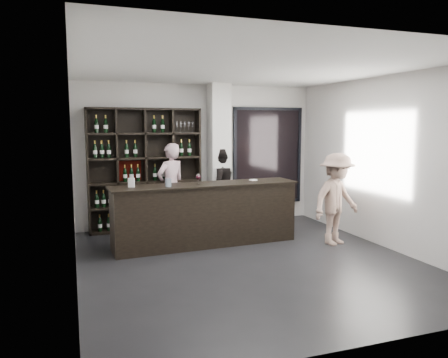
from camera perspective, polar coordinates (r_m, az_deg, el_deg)
name	(u,v)px	position (r m, az deg, el deg)	size (l,w,h in m)	color
floor	(249,261)	(6.82, 3.26, -10.71)	(5.00, 5.50, 0.01)	black
wine_shelf	(145,170)	(8.71, -10.26, 1.20)	(2.20, 0.35, 2.40)	black
structural_column	(219,156)	(8.95, -0.66, 3.08)	(0.40, 0.40, 2.90)	silver
glass_panel	(268,156)	(9.60, 5.73, 3.02)	(1.60, 0.08, 2.10)	black
tasting_counter	(206,214)	(7.57, -2.37, -4.64)	(3.26, 0.68, 1.07)	black
taster_pink	(171,187)	(8.66, -6.95, -1.04)	(0.63, 0.41, 1.72)	#CBA5AD
taster_black	(219,187)	(8.94, -0.66, -1.04)	(0.79, 0.61, 1.62)	black
customer	(336,199)	(7.81, 14.47, -2.56)	(1.03, 0.59, 1.60)	gray
wine_glass	(198,178)	(7.38, -3.39, 0.08)	(0.09, 0.09, 0.21)	white
spit_cup	(168,183)	(7.16, -7.28, -0.48)	(0.10, 0.10, 0.13)	silver
napkin_stack	(253,180)	(7.91, 3.83, -0.13)	(0.11, 0.11, 0.02)	white
card_stand	(131,183)	(7.20, -12.01, -0.47)	(0.10, 0.05, 0.15)	white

